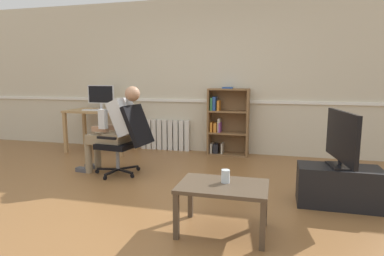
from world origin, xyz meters
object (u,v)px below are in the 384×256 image
radiator (165,135)px  tv_stand (338,186)px  imac_monitor (101,95)px  computer_mouse (113,110)px  bookshelf (226,122)px  coffee_table (223,191)px  keyboard (94,110)px  computer_desk (101,116)px  office_chair (126,138)px  tv_screen (342,138)px  drinking_glass (225,176)px  person_seated (115,128)px

radiator → tv_stand: radiator is taller
imac_monitor → computer_mouse: bearing=-29.7°
bookshelf → coffee_table: bookshelf is taller
computer_mouse → bookshelf: size_ratio=0.09×
keyboard → tv_stand: size_ratio=0.50×
computer_desk → radiator: 1.22m
computer_desk → office_chair: (1.12, -1.26, -0.12)m
radiator → coffee_table: (1.57, -2.97, 0.09)m
tv_screen → computer_desk: bearing=56.7°
bookshelf → tv_stand: bookshelf is taller
imac_monitor → office_chair: 1.83m
tv_stand → drinking_glass: bearing=-141.9°
coffee_table → drinking_glass: size_ratio=6.65×
keyboard → person_seated: size_ratio=0.33×
radiator → office_chair: size_ratio=0.96×
bookshelf → person_seated: bearing=-130.2°
computer_mouse → drinking_glass: 3.38m
office_chair → keyboard: bearing=-127.0°
keyboard → person_seated: person_seated is taller
imac_monitor → person_seated: 1.67m
office_chair → tv_screen: (2.62, -0.44, 0.20)m
imac_monitor → radiator: imac_monitor is taller
computer_mouse → tv_stand: size_ratio=0.12×
imac_monitor → radiator: size_ratio=0.56×
imac_monitor → bookshelf: imac_monitor is taller
person_seated → drinking_glass: bearing=60.2°
radiator → coffee_table: size_ratio=1.23×
bookshelf → radiator: bookshelf is taller
coffee_table → computer_desk: bearing=135.9°
imac_monitor → tv_screen: 4.17m
tv_stand → coffee_table: coffee_table is taller
bookshelf → coffee_table: size_ratio=1.55×
drinking_glass → bookshelf: bearing=98.8°
tv_stand → keyboard: bearing=157.6°
bookshelf → tv_screen: bookshelf is taller
tv_screen → tv_stand: bearing=90.0°
office_chair → coffee_table: (1.54, -1.32, -0.15)m
bookshelf → computer_desk: bearing=-172.5°
tv_stand → tv_screen: (0.00, 0.00, 0.51)m
keyboard → radiator: bearing=25.0°
person_seated → coffee_table: bearing=58.9°
computer_desk → person_seated: 1.56m
bookshelf → drinking_glass: bearing=-81.2°
bookshelf → person_seated: person_seated is taller
office_chair → coffee_table: 2.04m
computer_mouse → drinking_glass: bearing=-45.7°
bookshelf → tv_stand: (1.49, -1.99, -0.36)m
computer_desk → imac_monitor: (-0.02, 0.08, 0.37)m
tv_stand → tv_screen: 0.51m
office_chair → person_seated: size_ratio=0.80×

